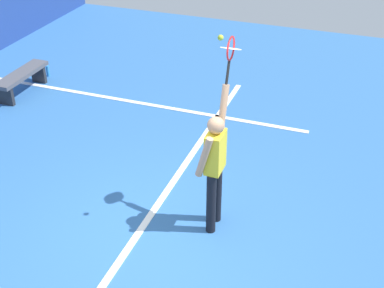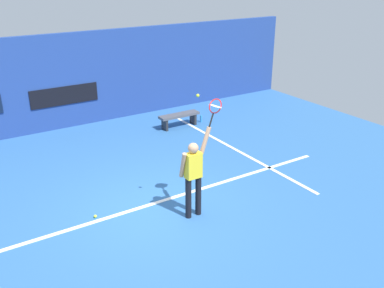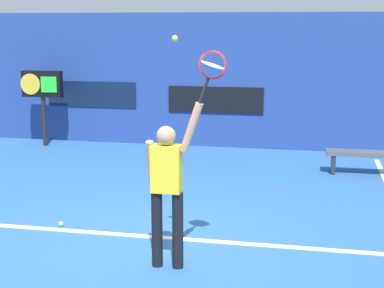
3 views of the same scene
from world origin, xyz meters
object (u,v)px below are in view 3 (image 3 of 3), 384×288
at_px(tennis_racket, 212,68).
at_px(tennis_ball, 175,38).
at_px(court_bench, 363,157).
at_px(tennis_player, 167,184).
at_px(scoreboard_clock, 42,88).
at_px(spare_ball, 61,224).

distance_m(tennis_racket, tennis_ball, 0.52).
bearing_deg(court_bench, tennis_player, -117.83).
distance_m(scoreboard_clock, spare_ball, 5.94).
bearing_deg(spare_ball, scoreboard_clock, 117.62).
bearing_deg(spare_ball, court_bench, 41.21).
relative_size(tennis_ball, court_bench, 0.05).
relative_size(tennis_racket, tennis_ball, 9.21).
xyz_separation_m(tennis_ball, court_bench, (2.50, 4.92, -2.33)).
bearing_deg(tennis_racket, tennis_ball, 179.04).
height_order(tennis_ball, court_bench, tennis_ball).
relative_size(tennis_racket, scoreboard_clock, 0.36).
height_order(tennis_player, scoreboard_clock, tennis_player).
bearing_deg(tennis_ball, spare_ball, 151.47).
height_order(scoreboard_clock, spare_ball, scoreboard_clock).
distance_m(tennis_ball, spare_ball, 3.42).
distance_m(court_bench, spare_ball, 5.88).
relative_size(tennis_player, spare_ball, 29.03).
xyz_separation_m(tennis_racket, scoreboard_clock, (-5.02, 6.18, -0.98)).
height_order(tennis_racket, spare_ball, tennis_racket).
xyz_separation_m(tennis_ball, scoreboard_clock, (-4.61, 6.18, -1.30)).
height_order(court_bench, spare_ball, court_bench).
distance_m(tennis_racket, scoreboard_clock, 8.03).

